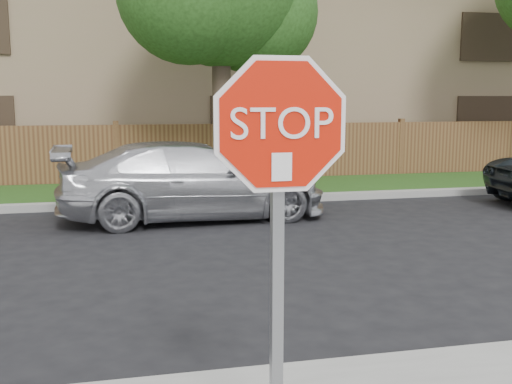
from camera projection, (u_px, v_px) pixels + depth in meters
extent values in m
cube|color=gray|center=(117.00, 204.00, 12.55)|extent=(70.00, 0.30, 0.15)
cube|color=#1E4714|center=(117.00, 193.00, 14.15)|extent=(70.00, 3.00, 0.12)
cube|color=#54321D|center=(117.00, 156.00, 15.57)|extent=(70.00, 0.12, 1.60)
cube|color=#8F7B58|center=(116.00, 77.00, 20.63)|extent=(34.00, 8.00, 6.00)
cylinder|color=#382B21|center=(222.00, 112.00, 14.29)|extent=(0.44, 0.44, 3.92)
sphere|color=#1E4013|center=(256.00, 12.00, 14.40)|extent=(3.00, 3.00, 3.00)
cube|color=gray|center=(277.00, 286.00, 3.34)|extent=(0.06, 0.06, 2.30)
cylinder|color=white|center=(281.00, 125.00, 3.14)|extent=(1.01, 0.02, 1.01)
cylinder|color=red|center=(281.00, 125.00, 3.12)|extent=(0.93, 0.02, 0.93)
cube|color=white|center=(282.00, 167.00, 3.15)|extent=(0.11, 0.00, 0.15)
imported|color=#B9BBC1|center=(193.00, 180.00, 11.37)|extent=(5.19, 2.36, 1.47)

